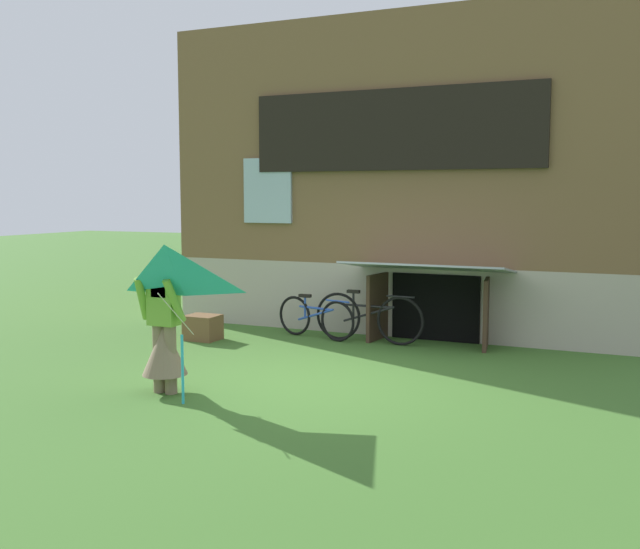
% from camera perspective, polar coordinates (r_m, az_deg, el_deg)
% --- Properties ---
extents(ground_plane, '(60.00, 60.00, 0.00)m').
position_cam_1_polar(ground_plane, '(9.18, -0.33, -8.14)').
color(ground_plane, '#3D6B28').
extents(log_house, '(8.06, 6.10, 5.16)m').
position_cam_1_polar(log_house, '(14.09, 8.92, 7.33)').
color(log_house, '#ADA393').
rests_on(log_house, ground_plane).
extents(person, '(0.61, 0.52, 1.57)m').
position_cam_1_polar(person, '(8.60, -12.07, -4.76)').
color(person, '#7F6B51').
rests_on(person, ground_plane).
extents(kite, '(1.17, 1.15, 1.64)m').
position_cam_1_polar(kite, '(7.78, -11.99, -1.07)').
color(kite, '#2DB2CC').
rests_on(kite, ground_plane).
extents(bicycle_black, '(1.78, 0.09, 0.81)m').
position_cam_1_polar(bicycle_black, '(11.36, 3.80, -3.37)').
color(bicycle_black, black).
rests_on(bicycle_black, ground_plane).
extents(bicycle_blue, '(1.48, 0.41, 0.69)m').
position_cam_1_polar(bicycle_blue, '(11.69, -0.36, -3.36)').
color(bicycle_blue, black).
rests_on(bicycle_blue, ground_plane).
extents(wooden_crate, '(0.51, 0.43, 0.39)m').
position_cam_1_polar(wooden_crate, '(11.73, -9.12, -4.10)').
color(wooden_crate, brown).
rests_on(wooden_crate, ground_plane).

